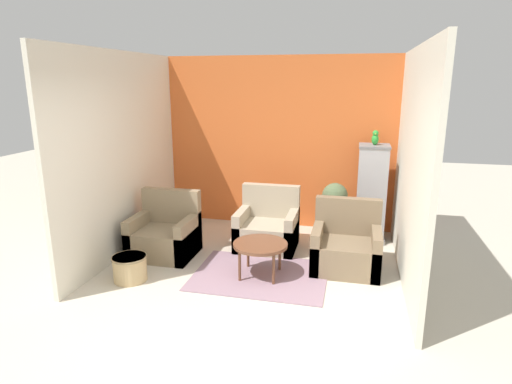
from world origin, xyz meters
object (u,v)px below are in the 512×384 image
at_px(armchair_middle, 267,229).
at_px(armchair_left, 165,235).
at_px(birdcage, 371,194).
at_px(wicker_basket, 130,267).
at_px(parrot, 375,138).
at_px(armchair_right, 346,248).
at_px(coffee_table, 260,246).
at_px(potted_plant, 334,201).

bearing_deg(armchair_middle, armchair_left, -156.33).
distance_m(armchair_left, birdcage, 3.12).
bearing_deg(armchair_middle, wicker_basket, -134.42).
bearing_deg(birdcage, parrot, 90.00).
relative_size(armchair_right, birdcage, 0.60).
distance_m(armchair_middle, parrot, 2.07).
xyz_separation_m(armchair_left, wicker_basket, (-0.07, -0.86, -0.11)).
height_order(armchair_middle, parrot, parrot).
relative_size(armchair_left, birdcage, 0.60).
bearing_deg(parrot, coffee_table, -129.50).
bearing_deg(potted_plant, armchair_right, -79.06).
relative_size(coffee_table, potted_plant, 0.79).
bearing_deg(parrot, armchair_left, -155.69).
distance_m(parrot, potted_plant, 1.14).
distance_m(armchair_left, armchair_right, 2.50).
relative_size(parrot, potted_plant, 0.26).
relative_size(armchair_right, parrot, 4.04).
relative_size(birdcage, potted_plant, 1.71).
bearing_deg(armchair_middle, potted_plant, 36.69).
xyz_separation_m(parrot, potted_plant, (-0.55, 0.00, -1.00)).
bearing_deg(wicker_basket, coffee_table, 17.67).
xyz_separation_m(armchair_middle, parrot, (1.47, 0.68, 1.30)).
bearing_deg(coffee_table, armchair_right, 24.26).
height_order(coffee_table, armchair_right, armchair_right).
height_order(armchair_right, birdcage, birdcage).
relative_size(armchair_left, armchair_right, 1.00).
relative_size(birdcage, wicker_basket, 3.49).
bearing_deg(birdcage, armchair_left, -155.72).
bearing_deg(armchair_middle, coffee_table, -83.53).
xyz_separation_m(armchair_right, wicker_basket, (-2.57, -0.96, -0.11)).
height_order(coffee_table, parrot, parrot).
xyz_separation_m(coffee_table, birdcage, (1.36, 1.64, 0.34)).
bearing_deg(potted_plant, armchair_middle, -143.31).
relative_size(armchair_middle, wicker_basket, 2.11).
relative_size(armchair_right, wicker_basket, 2.11).
bearing_deg(armchair_left, coffee_table, -14.35).
distance_m(coffee_table, armchair_left, 1.51).
height_order(armchair_right, parrot, parrot).
bearing_deg(birdcage, armchair_right, -105.13).
xyz_separation_m(coffee_table, armchair_right, (1.04, 0.47, -0.11)).
relative_size(parrot, wicker_basket, 0.52).
bearing_deg(potted_plant, coffee_table, -116.15).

